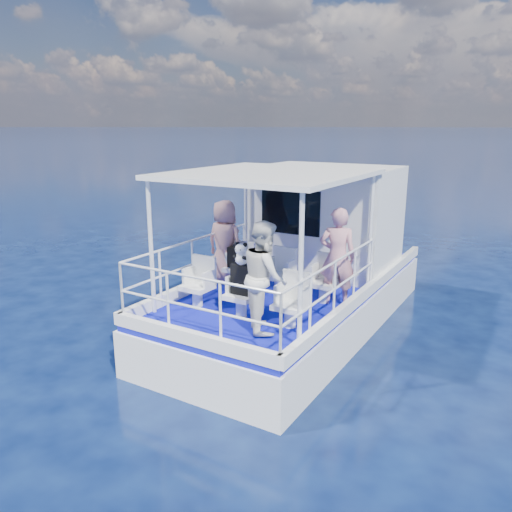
{
  "coord_description": "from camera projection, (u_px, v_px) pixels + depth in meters",
  "views": [
    {
      "loc": [
        4.17,
        -7.56,
        3.94
      ],
      "look_at": [
        -0.14,
        -0.4,
        1.74
      ],
      "focal_mm": 35.0,
      "sensor_mm": 36.0,
      "label": 1
    }
  ],
  "objects": [
    {
      "name": "ground",
      "position": [
        273.0,
        342.0,
        9.35
      ],
      "size": [
        2000.0,
        2000.0,
        0.0
      ],
      "primitive_type": "plane",
      "color": "#061033",
      "rests_on": "ground"
    },
    {
      "name": "hull",
      "position": [
        297.0,
        324.0,
        10.18
      ],
      "size": [
        3.0,
        7.0,
        1.6
      ],
      "primitive_type": "cube",
      "color": "white",
      "rests_on": "ground"
    },
    {
      "name": "deck",
      "position": [
        298.0,
        285.0,
        9.96
      ],
      "size": [
        2.9,
        6.9,
        0.1
      ],
      "primitive_type": "cube",
      "color": "#0A0E96",
      "rests_on": "hull"
    },
    {
      "name": "cabin",
      "position": [
        326.0,
        218.0,
        10.74
      ],
      "size": [
        2.85,
        2.0,
        2.2
      ],
      "primitive_type": "cube",
      "color": "white",
      "rests_on": "deck"
    },
    {
      "name": "canopy",
      "position": [
        269.0,
        174.0,
        8.38
      ],
      "size": [
        3.0,
        3.2,
        0.08
      ],
      "primitive_type": "cube",
      "color": "white",
      "rests_on": "cabin"
    },
    {
      "name": "canopy_posts",
      "position": [
        267.0,
        241.0,
        8.63
      ],
      "size": [
        2.77,
        2.97,
        2.2
      ],
      "color": "white",
      "rests_on": "deck"
    },
    {
      "name": "railings",
      "position": [
        258.0,
        279.0,
        8.51
      ],
      "size": [
        2.84,
        3.59,
        1.0
      ],
      "primitive_type": null,
      "color": "white",
      "rests_on": "deck"
    },
    {
      "name": "seat_port_fwd",
      "position": [
        238.0,
        276.0,
        9.68
      ],
      "size": [
        0.48,
        0.46,
        0.38
      ],
      "primitive_type": "cube",
      "color": "white",
      "rests_on": "deck"
    },
    {
      "name": "seat_center_fwd",
      "position": [
        279.0,
        284.0,
        9.24
      ],
      "size": [
        0.48,
        0.46,
        0.38
      ],
      "primitive_type": "cube",
      "color": "white",
      "rests_on": "deck"
    },
    {
      "name": "seat_stbd_fwd",
      "position": [
        324.0,
        292.0,
        8.79
      ],
      "size": [
        0.48,
        0.46,
        0.38
      ],
      "primitive_type": "cube",
      "color": "white",
      "rests_on": "deck"
    },
    {
      "name": "seat_port_aft",
      "position": [
        197.0,
        295.0,
        8.61
      ],
      "size": [
        0.48,
        0.46,
        0.38
      ],
      "primitive_type": "cube",
      "color": "white",
      "rests_on": "deck"
    },
    {
      "name": "seat_center_aft",
      "position": [
        241.0,
        305.0,
        8.16
      ],
      "size": [
        0.48,
        0.46,
        0.38
      ],
      "primitive_type": "cube",
      "color": "white",
      "rests_on": "deck"
    },
    {
      "name": "seat_stbd_aft",
      "position": [
        290.0,
        315.0,
        7.71
      ],
      "size": [
        0.48,
        0.46,
        0.38
      ],
      "primitive_type": "cube",
      "color": "white",
      "rests_on": "deck"
    },
    {
      "name": "passenger_port_fwd",
      "position": [
        225.0,
        242.0,
        9.75
      ],
      "size": [
        0.63,
        0.46,
        1.65
      ],
      "primitive_type": "imported",
      "rotation": [
        0.0,
        0.0,
        3.11
      ],
      "color": "tan",
      "rests_on": "deck"
    },
    {
      "name": "passenger_stbd_fwd",
      "position": [
        337.0,
        257.0,
        8.56
      ],
      "size": [
        0.72,
        0.59,
        1.71
      ],
      "primitive_type": "imported",
      "rotation": [
        0.0,
        0.0,
        3.47
      ],
      "color": "pink",
      "rests_on": "deck"
    },
    {
      "name": "passenger_stbd_aft",
      "position": [
        265.0,
        276.0,
        7.47
      ],
      "size": [
        1.01,
        1.04,
        1.69
      ],
      "primitive_type": "imported",
      "rotation": [
        0.0,
        0.0,
        2.24
      ],
      "color": "silver",
      "rests_on": "deck"
    },
    {
      "name": "backpack_port",
      "position": [
        236.0,
        258.0,
        9.55
      ],
      "size": [
        0.3,
        0.17,
        0.4
      ],
      "primitive_type": "cube",
      "color": "black",
      "rests_on": "seat_port_fwd"
    },
    {
      "name": "backpack_center",
      "position": [
        242.0,
        279.0,
        8.05
      ],
      "size": [
        0.33,
        0.19,
        0.5
      ],
      "primitive_type": "cube",
      "color": "black",
      "rests_on": "seat_center_aft"
    },
    {
      "name": "compact_camera",
      "position": [
        236.0,
        246.0,
        9.49
      ],
      "size": [
        0.1,
        0.06,
        0.06
      ],
      "primitive_type": "cube",
      "color": "black",
      "rests_on": "backpack_port"
    },
    {
      "name": "panda",
      "position": [
        242.0,
        254.0,
        7.91
      ],
      "size": [
        0.24,
        0.2,
        0.37
      ],
      "primitive_type": null,
      "color": "white",
      "rests_on": "backpack_center"
    }
  ]
}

